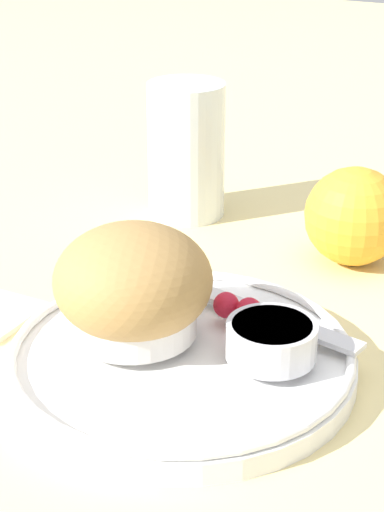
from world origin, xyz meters
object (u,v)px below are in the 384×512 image
at_px(muffin, 134,287).
at_px(orange_fruit, 354,216).
at_px(butter_knife, 247,308).
at_px(juice_glass, 186,150).

distance_m(muffin, orange_fruit, 0.22).
relative_size(butter_knife, juice_glass, 1.43).
height_order(muffin, juice_glass, juice_glass).
height_order(orange_fruit, juice_glass, juice_glass).
bearing_deg(orange_fruit, muffin, -110.64).
bearing_deg(muffin, butter_knife, 48.53).
relative_size(muffin, orange_fruit, 1.27).
xyz_separation_m(muffin, orange_fruit, (0.08, 0.20, -0.01)).
xyz_separation_m(butter_knife, orange_fruit, (0.03, 0.15, 0.02)).
bearing_deg(butter_knife, muffin, -120.23).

